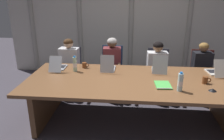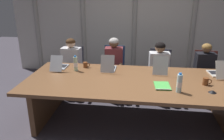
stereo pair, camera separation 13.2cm
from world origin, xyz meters
TOP-DOWN VIEW (x-y plane):
  - ground_plane at (0.00, 0.00)m, footprint 12.75×12.75m
  - conference_table at (0.00, 0.00)m, footprint 3.39×1.41m
  - curtain_backdrop at (-0.01, 2.35)m, footprint 6.38×0.17m
  - laptop_left_end at (-1.33, 0.37)m, footprint 0.22×0.44m
  - laptop_left_mid at (-0.45, 0.39)m, footprint 0.23×0.39m
  - laptop_center at (0.42, 0.40)m, footprint 0.27×0.43m
  - laptop_right_mid at (1.35, 0.37)m, footprint 0.27×0.46m
  - office_chair_left_end at (-1.35, 1.15)m, footprint 0.60×0.60m
  - office_chair_left_mid at (-0.47, 1.16)m, footprint 0.60×0.60m
  - office_chair_center at (0.47, 1.15)m, footprint 0.60×0.61m
  - office_chair_right_mid at (1.38, 1.15)m, footprint 0.60×0.60m
  - person_left_end at (-1.34, 1.00)m, footprint 0.42×0.56m
  - person_left_mid at (-0.44, 0.99)m, footprint 0.38×0.56m
  - person_center at (0.46, 0.99)m, footprint 0.43×0.57m
  - person_right_mid at (1.33, 0.99)m, footprint 0.40×0.57m
  - water_bottle_primary at (-1.01, 0.30)m, footprint 0.07×0.07m
  - water_bottle_secondary at (0.62, -0.35)m, footprint 0.07×0.07m
  - coffee_mug_near at (1.06, -0.05)m, footprint 0.13×0.08m
  - coffee_mug_far at (-0.89, 0.49)m, footprint 0.12×0.08m
  - conference_mic_left_side at (1.08, -0.31)m, footprint 0.11×0.11m
  - spiral_notepad at (0.42, -0.19)m, footprint 0.24×0.32m

SIDE VIEW (x-z plane):
  - ground_plane at x=0.00m, z-range 0.00..0.00m
  - office_chair_right_mid at x=1.38m, z-range -0.12..0.81m
  - office_chair_left_end at x=-1.35m, z-range -0.12..0.81m
  - office_chair_center at x=0.47m, z-range -0.12..0.81m
  - office_chair_left_mid at x=-0.47m, z-range -0.13..0.84m
  - conference_table at x=0.00m, z-range 0.22..0.97m
  - person_right_mid at x=1.33m, z-range 0.07..1.19m
  - person_center at x=0.46m, z-range 0.08..1.20m
  - person_left_end at x=-1.34m, z-range 0.08..1.23m
  - person_left_mid at x=-0.44m, z-range 0.08..1.26m
  - spiral_notepad at x=0.42m, z-range 0.75..0.77m
  - conference_mic_left_side at x=1.08m, z-range 0.75..0.79m
  - coffee_mug_far at x=-0.89m, z-range 0.75..0.85m
  - laptop_left_end at x=-1.33m, z-range 0.67..0.94m
  - coffee_mug_near at x=1.06m, z-range 0.75..0.86m
  - laptop_right_mid at x=1.35m, z-range 0.67..0.95m
  - laptop_left_mid at x=-0.45m, z-range 0.66..0.96m
  - laptop_center at x=0.42m, z-range 0.65..0.98m
  - water_bottle_primary at x=-1.01m, z-range 0.74..1.01m
  - water_bottle_secondary at x=0.62m, z-range 0.74..1.02m
  - curtain_backdrop at x=-0.01m, z-range 0.00..3.19m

